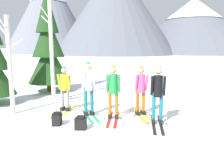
{
  "coord_description": "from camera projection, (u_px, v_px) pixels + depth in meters",
  "views": [
    {
      "loc": [
        0.54,
        -7.52,
        2.37
      ],
      "look_at": [
        0.08,
        0.31,
        1.05
      ],
      "focal_mm": 36.37,
      "sensor_mm": 36.0,
      "label": 1
    }
  ],
  "objects": [
    {
      "name": "ground_plane",
      "position": [
        109.0,
        115.0,
        7.82
      ],
      "size": [
        400.0,
        400.0,
        0.0
      ],
      "primitive_type": "plane",
      "color": "white"
    },
    {
      "name": "skier_in_yellow",
      "position": [
        65.0,
        86.0,
        8.25
      ],
      "size": [
        0.62,
        1.81,
        1.65
      ],
      "color": "yellow",
      "rests_on": "ground"
    },
    {
      "name": "skier_in_white",
      "position": [
        89.0,
        86.0,
        7.67
      ],
      "size": [
        0.91,
        1.56,
        1.85
      ],
      "color": "green",
      "rests_on": "ground"
    },
    {
      "name": "skier_in_green",
      "position": [
        113.0,
        88.0,
        7.35
      ],
      "size": [
        0.61,
        1.69,
        1.77
      ],
      "color": "red",
      "rests_on": "ground"
    },
    {
      "name": "skier_in_pink",
      "position": [
        141.0,
        89.0,
        7.72
      ],
      "size": [
        0.78,
        1.64,
        1.71
      ],
      "color": "yellow",
      "rests_on": "ground"
    },
    {
      "name": "skier_in_black",
      "position": [
        158.0,
        91.0,
        6.86
      ],
      "size": [
        0.61,
        1.78,
        1.8
      ],
      "color": "black",
      "rests_on": "ground"
    },
    {
      "name": "pine_tree_mid",
      "position": [
        48.0,
        46.0,
        11.52
      ],
      "size": [
        2.12,
        2.12,
        5.12
      ],
      "color": "#51381E",
      "rests_on": "ground"
    },
    {
      "name": "birch_tree_tall",
      "position": [
        10.0,
        64.0,
        7.75
      ],
      "size": [
        0.8,
        0.68,
        3.38
      ],
      "color": "silver",
      "rests_on": "ground"
    },
    {
      "name": "birch_tree_slender",
      "position": [
        51.0,
        50.0,
        9.61
      ],
      "size": [
        0.51,
        0.66,
        4.32
      ],
      "color": "silver",
      "rests_on": "ground"
    },
    {
      "name": "backpack_on_snow_front",
      "position": [
        57.0,
        119.0,
        6.86
      ],
      "size": [
        0.24,
        0.32,
        0.38
      ],
      "color": "black",
      "rests_on": "ground"
    },
    {
      "name": "backpack_on_snow_beside",
      "position": [
        81.0,
        123.0,
        6.5
      ],
      "size": [
        0.32,
        0.28,
        0.38
      ],
      "color": "black",
      "rests_on": "ground"
    },
    {
      "name": "mountain_ridge_distant",
      "position": [
        127.0,
        15.0,
        70.47
      ],
      "size": [
        83.65,
        49.21,
        26.79
      ],
      "color": "slate",
      "rests_on": "ground"
    }
  ]
}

